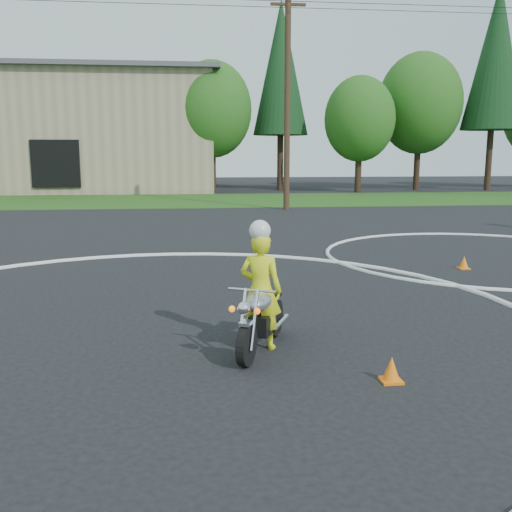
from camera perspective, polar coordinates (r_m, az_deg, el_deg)
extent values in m
plane|color=black|center=(6.32, -11.25, -14.21)|extent=(120.00, 120.00, 0.00)
cube|color=#1E4714|center=(32.85, -7.37, 5.55)|extent=(120.00, 10.00, 0.02)
torus|color=silver|center=(9.13, -9.70, -6.41)|extent=(12.12, 12.12, 0.12)
torus|color=silver|center=(15.84, 21.74, 0.04)|extent=(8.10, 8.10, 0.10)
cylinder|color=black|center=(7.11, -0.96, -8.89)|extent=(0.32, 0.53, 0.54)
cylinder|color=black|center=(8.25, 1.87, -6.19)|extent=(0.32, 0.53, 0.54)
cube|color=black|center=(7.69, 0.67, -6.71)|extent=(0.43, 0.55, 0.27)
ellipsoid|color=#A2A3A7|center=(7.43, 0.26, -4.59)|extent=(0.53, 0.65, 0.25)
cube|color=black|center=(7.86, 1.26, -4.05)|extent=(0.43, 0.58, 0.09)
cylinder|color=white|center=(7.11, -1.40, -6.26)|extent=(0.17, 0.31, 0.72)
cylinder|color=white|center=(7.06, -0.16, -6.37)|extent=(0.17, 0.31, 0.72)
cube|color=white|center=(7.01, -1.01, -6.72)|extent=(0.20, 0.23, 0.04)
cylinder|color=silver|center=(7.13, -0.39, -3.44)|extent=(0.58, 0.29, 0.03)
sphere|color=white|center=(6.89, -1.21, -5.25)|extent=(0.16, 0.16, 0.16)
sphere|color=orange|center=(6.96, -2.42, -5.31)|extent=(0.08, 0.08, 0.08)
sphere|color=#FF630C|center=(6.86, 0.11, -5.54)|extent=(0.08, 0.08, 0.08)
cylinder|color=silver|center=(8.01, 2.42, -6.71)|extent=(0.36, 0.68, 0.07)
imported|color=yellow|center=(7.63, 0.48, -3.47)|extent=(0.68, 0.58, 1.58)
sphere|color=silver|center=(7.44, 0.39, 2.54)|extent=(0.28, 0.28, 0.28)
cone|color=orange|center=(13.86, 20.08, -0.61)|extent=(0.22, 0.22, 0.30)
cube|color=orange|center=(13.89, 20.05, -1.16)|extent=(0.24, 0.24, 0.03)
cone|color=orange|center=(6.86, 13.39, -10.97)|extent=(0.22, 0.22, 0.30)
cube|color=orange|center=(6.91, 13.34, -12.01)|extent=(0.24, 0.24, 0.03)
cone|color=orange|center=(8.40, 1.37, -6.74)|extent=(0.22, 0.22, 0.30)
cube|color=orange|center=(8.44, 1.36, -7.62)|extent=(0.24, 0.24, 0.03)
cube|color=black|center=(38.61, -19.42, 8.70)|extent=(3.00, 0.16, 3.00)
cylinder|color=#382619|center=(39.78, -4.35, 8.71)|extent=(0.44, 0.44, 3.24)
ellipsoid|color=#1E5116|center=(39.88, -4.43, 14.41)|extent=(5.40, 5.40, 6.48)
cylinder|color=#382619|center=(42.24, 2.43, 9.30)|extent=(0.44, 0.44, 3.96)
cone|color=black|center=(42.67, 2.50, 18.27)|extent=(3.96, 3.96, 9.35)
cylinder|color=#382619|center=(40.41, 10.18, 8.35)|extent=(0.44, 0.44, 2.88)
ellipsoid|color=#1E5116|center=(40.47, 10.34, 13.34)|extent=(4.80, 4.80, 5.76)
cylinder|color=#382619|center=(43.94, 15.79, 8.73)|extent=(0.44, 0.44, 3.60)
ellipsoid|color=#1E5116|center=(44.08, 16.07, 14.45)|extent=(6.00, 6.00, 7.20)
cylinder|color=#382619|center=(45.16, 22.25, 8.85)|extent=(0.44, 0.44, 4.32)
cone|color=black|center=(45.67, 22.89, 17.98)|extent=(4.32, 4.32, 10.20)
cylinder|color=#382619|center=(40.84, -10.07, 8.37)|extent=(0.44, 0.44, 2.88)
ellipsoid|color=#1E5116|center=(40.89, -10.23, 13.30)|extent=(4.80, 4.80, 5.76)
cylinder|color=#473321|center=(27.22, 3.15, 15.21)|extent=(0.28, 0.28, 10.00)
cube|color=#473321|center=(27.90, 3.24, 23.83)|extent=(1.60, 0.12, 0.12)
cylinder|color=black|center=(28.63, -18.94, 22.97)|extent=(20.00, 0.02, 0.02)
cylinder|color=black|center=(30.63, 23.72, 21.79)|extent=(20.00, 0.02, 0.02)
cylinder|color=black|center=(31.58, 22.66, 21.48)|extent=(20.00, 0.02, 0.02)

